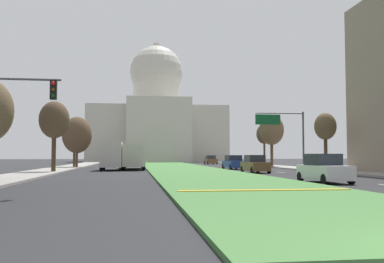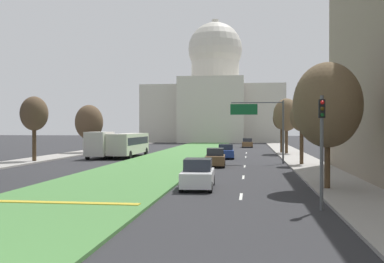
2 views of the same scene
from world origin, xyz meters
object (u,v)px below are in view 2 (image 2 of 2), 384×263
object	(u,v)px
street_tree_right_far	(286,115)
street_tree_left_distant	(88,121)
city_bus	(129,143)
street_tree_left_mid	(34,114)
sedan_distant	(226,152)
capitol_building	(215,100)
street_tree_right_mid	(302,118)
box_truck_delivery	(102,145)
overhead_guide_sign	(263,119)
traffic_light_near_right	(322,137)
sedan_far_horizon	(138,145)
sedan_very_far	(247,143)
street_tree_right_distant	(281,119)
sedan_midblock	(215,158)
street_tree_right_near	(327,105)
sedan_lead_stopped	(198,175)
street_tree_left_far	(89,122)

from	to	relation	value
street_tree_right_far	street_tree_left_distant	world-z (taller)	street_tree_right_far
city_bus	street_tree_left_mid	bearing A→B (deg)	-129.14
street_tree_left_mid	sedan_distant	xyz separation A→B (m)	(19.96, 8.33, -4.33)
street_tree_left_distant	capitol_building	bearing A→B (deg)	75.91
street_tree_right_mid	box_truck_delivery	size ratio (longest dim) A/B	0.97
overhead_guide_sign	street_tree_left_distant	bearing A→B (deg)	147.86
capitol_building	street_tree_right_far	distance (m)	57.25
traffic_light_near_right	sedan_far_horizon	world-z (taller)	traffic_light_near_right
sedan_far_horizon	sedan_very_far	bearing A→B (deg)	39.93
capitol_building	street_tree_left_mid	world-z (taller)	capitol_building
sedan_far_horizon	capitol_building	bearing A→B (deg)	80.28
street_tree_left_distant	street_tree_right_distant	size ratio (longest dim) A/B	0.99
traffic_light_near_right	box_truck_delivery	bearing A→B (deg)	124.00
sedan_far_horizon	box_truck_delivery	world-z (taller)	box_truck_delivery
sedan_midblock	box_truck_delivery	distance (m)	16.86
city_bus	street_tree_left_distant	bearing A→B (deg)	137.43
street_tree_left_distant	sedan_distant	distance (m)	22.37
street_tree_right_mid	box_truck_delivery	xyz separation A→B (m)	(-22.54, 6.87, -3.00)
traffic_light_near_right	street_tree_right_mid	bearing A→B (deg)	85.65
street_tree_right_mid	box_truck_delivery	world-z (taller)	street_tree_right_mid
overhead_guide_sign	sedan_very_far	size ratio (longest dim) A/B	1.55
street_tree_right_near	city_bus	bearing A→B (deg)	125.70
street_tree_right_near	sedan_midblock	world-z (taller)	street_tree_right_near
traffic_light_near_right	street_tree_right_near	distance (m)	6.93
traffic_light_near_right	sedan_distant	size ratio (longest dim) A/B	1.18
sedan_lead_stopped	street_tree_left_far	bearing A→B (deg)	119.91
street_tree_right_near	street_tree_right_far	size ratio (longest dim) A/B	0.99
sedan_far_horizon	traffic_light_near_right	bearing A→B (deg)	-66.76
sedan_distant	city_bus	bearing A→B (deg)	174.38
street_tree_right_far	street_tree_left_distant	size ratio (longest dim) A/B	1.22
street_tree_left_far	sedan_lead_stopped	size ratio (longest dim) A/B	1.59
street_tree_left_mid	street_tree_left_distant	world-z (taller)	street_tree_left_mid
street_tree_left_mid	street_tree_right_mid	distance (m)	27.84
overhead_guide_sign	sedan_distant	xyz separation A→B (m)	(-4.21, 6.76, -3.84)
sedan_distant	sedan_far_horizon	bearing A→B (deg)	133.29
street_tree_right_near	sedan_very_far	xyz separation A→B (m)	(-4.97, 55.90, -4.28)
street_tree_left_far	sedan_very_far	bearing A→B (deg)	44.84
sedan_very_far	street_tree_right_near	bearing A→B (deg)	-84.92
street_tree_right_near	street_tree_left_distant	size ratio (longest dim) A/B	1.21
sedan_very_far	box_truck_delivery	distance (m)	36.06
street_tree_right_near	street_tree_right_distant	size ratio (longest dim) A/B	1.19
sedan_midblock	sedan_distant	xyz separation A→B (m)	(0.40, 10.89, -0.01)
street_tree_left_distant	street_tree_right_distant	world-z (taller)	street_tree_right_distant
sedan_midblock	street_tree_left_far	bearing A→B (deg)	136.25
street_tree_right_near	street_tree_right_far	world-z (taller)	street_tree_right_far
traffic_light_near_right	street_tree_right_distant	xyz separation A→B (m)	(1.23, 43.61, 1.54)
box_truck_delivery	street_tree_left_distant	bearing A→B (deg)	118.02
overhead_guide_sign	street_tree_right_far	world-z (taller)	street_tree_right_far
sedan_lead_stopped	sedan_distant	xyz separation A→B (m)	(0.31, 26.21, -0.04)
traffic_light_near_right	street_tree_right_mid	distance (m)	23.96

